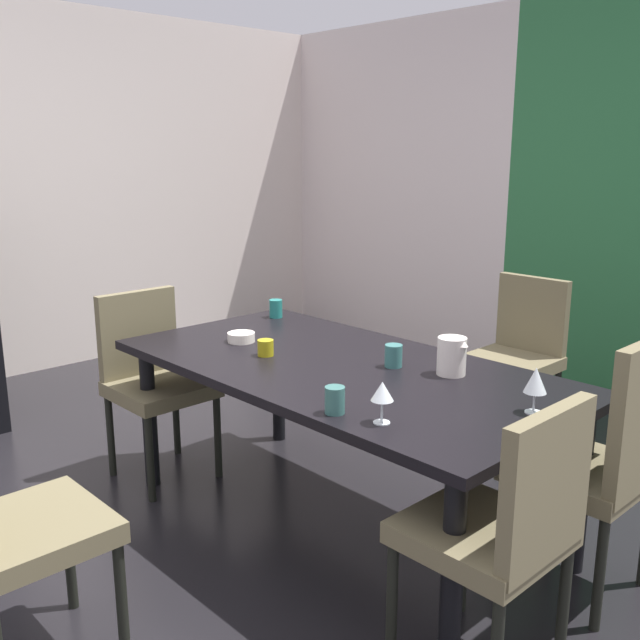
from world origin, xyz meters
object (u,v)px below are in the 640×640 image
object	(u,v)px
cup_front	(276,309)
cup_near_window	(393,356)
chair_right_far	(604,455)
wine_glass_east	(382,392)
pitcher_south	(452,356)
dining_table	(340,380)
wine_glass_corner	(536,381)
serving_bowl_left	(241,337)
cup_near_shelf	(335,400)
chair_left_near	(153,373)
chair_right_near	(504,524)
cup_north	(266,348)
chair_head_far	(518,349)

from	to	relation	value
cup_front	cup_near_window	bearing A→B (deg)	-12.05
chair_right_far	wine_glass_east	distance (m)	0.86
pitcher_south	dining_table	bearing A→B (deg)	-151.24
cup_front	cup_near_window	size ratio (longest dim) A/B	1.03
dining_table	pitcher_south	size ratio (longest dim) A/B	12.90
wine_glass_corner	pitcher_south	distance (m)	0.47
serving_bowl_left	cup_near_shelf	distance (m)	1.01
dining_table	wine_glass_corner	bearing A→B (deg)	5.27
serving_bowl_left	cup_near_window	size ratio (longest dim) A/B	1.36
chair_left_near	serving_bowl_left	size ratio (longest dim) A/B	7.19
dining_table	chair_right_near	distance (m)	1.06
chair_right_far	cup_north	world-z (taller)	chair_right_far
wine_glass_east	cup_front	bearing A→B (deg)	152.79
cup_front	cup_near_shelf	distance (m)	1.44
chair_head_far	cup_north	size ratio (longest dim) A/B	12.93
cup_north	chair_left_near	bearing A→B (deg)	-166.55
chair_head_far	wine_glass_corner	distance (m)	1.59
dining_table	chair_right_near	world-z (taller)	chair_right_near
cup_north	cup_front	bearing A→B (deg)	136.46
chair_head_far	wine_glass_east	bearing A→B (deg)	107.34
chair_right_far	dining_table	bearing A→B (deg)	107.19
chair_right_near	cup_near_shelf	bearing A→B (deg)	99.65
wine_glass_east	cup_north	xyz separation A→B (m)	(-0.87, 0.22, -0.07)
wine_glass_east	dining_table	bearing A→B (deg)	146.64
dining_table	serving_bowl_left	size ratio (longest dim) A/B	15.53
chair_head_far	chair_right_far	bearing A→B (deg)	132.89
chair_right_far	chair_right_near	xyz separation A→B (m)	(-0.01, -0.62, -0.03)
chair_right_near	cup_front	distance (m)	1.97
cup_front	dining_table	bearing A→B (deg)	-22.66
cup_near_window	cup_near_shelf	distance (m)	0.59
chair_right_far	serving_bowl_left	size ratio (longest dim) A/B	7.78
chair_head_far	chair_left_near	bearing A→B (deg)	59.19
serving_bowl_left	cup_north	bearing A→B (deg)	-13.53
cup_front	cup_north	world-z (taller)	cup_front
dining_table	serving_bowl_left	xyz separation A→B (m)	(-0.57, -0.09, 0.09)
chair_right_far	wine_glass_corner	size ratio (longest dim) A/B	6.16
cup_near_window	pitcher_south	bearing A→B (deg)	21.26
wine_glass_corner	pitcher_south	bearing A→B (deg)	162.35
chair_right_far	pitcher_south	bearing A→B (deg)	98.52
wine_glass_corner	cup_near_window	distance (m)	0.68
dining_table	cup_near_window	world-z (taller)	cup_near_window
cup_north	pitcher_south	size ratio (longest dim) A/B	0.46
wine_glass_corner	cup_near_shelf	size ratio (longest dim) A/B	1.71
chair_right_far	cup_near_window	distance (m)	0.88
chair_right_near	chair_left_near	bearing A→B (deg)	90.00
cup_near_window	pitcher_south	size ratio (longest dim) A/B	0.61
dining_table	chair_left_near	size ratio (longest dim) A/B	2.16
wine_glass_corner	cup_front	world-z (taller)	wine_glass_corner
dining_table	cup_front	world-z (taller)	cup_front
wine_glass_east	cup_near_shelf	world-z (taller)	wine_glass_east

